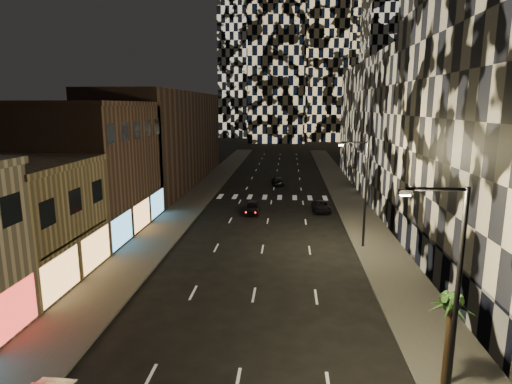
% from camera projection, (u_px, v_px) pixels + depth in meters
% --- Properties ---
extents(sidewalk_left, '(4.00, 120.00, 0.15)m').
position_uv_depth(sidewalk_left, '(198.00, 195.00, 57.72)').
color(sidewalk_left, '#47443F').
rests_on(sidewalk_left, ground).
extents(sidewalk_right, '(4.00, 120.00, 0.15)m').
position_uv_depth(sidewalk_right, '(348.00, 198.00, 56.22)').
color(sidewalk_right, '#47443F').
rests_on(sidewalk_right, ground).
extents(curb_left, '(0.20, 120.00, 0.15)m').
position_uv_depth(curb_left, '(214.00, 196.00, 57.56)').
color(curb_left, '#4C4C47').
rests_on(curb_left, ground).
extents(curb_right, '(0.20, 120.00, 0.15)m').
position_uv_depth(curb_right, '(332.00, 198.00, 56.38)').
color(curb_right, '#4C4C47').
rests_on(curb_right, ground).
extents(retail_tan, '(10.00, 10.00, 8.00)m').
position_uv_depth(retail_tan, '(7.00, 225.00, 29.13)').
color(retail_tan, '#887851').
rests_on(retail_tan, ground).
extents(retail_brown, '(10.00, 15.00, 12.00)m').
position_uv_depth(retail_brown, '(89.00, 169.00, 40.94)').
color(retail_brown, brown).
rests_on(retail_brown, ground).
extents(retail_filler_left, '(10.00, 40.00, 14.00)m').
position_uv_depth(retail_filler_left, '(166.00, 138.00, 66.64)').
color(retail_filler_left, brown).
rests_on(retail_filler_left, ground).
extents(midrise_base, '(0.60, 25.00, 3.00)m').
position_uv_depth(midrise_base, '(429.00, 254.00, 30.85)').
color(midrise_base, '#383838').
rests_on(midrise_base, ground).
extents(midrise_filler_right, '(16.00, 40.00, 18.00)m').
position_uv_depth(midrise_filler_right, '(416.00, 127.00, 60.53)').
color(midrise_filler_right, '#232326').
rests_on(midrise_filler_right, ground).
extents(streetlight_near, '(2.55, 0.25, 9.00)m').
position_uv_depth(streetlight_near, '(452.00, 285.00, 16.21)').
color(streetlight_near, black).
rests_on(streetlight_near, sidewalk_right).
extents(streetlight_far, '(2.55, 0.25, 9.00)m').
position_uv_depth(streetlight_far, '(363.00, 187.00, 35.75)').
color(streetlight_far, black).
rests_on(streetlight_far, sidewalk_right).
extents(car_dark_midlane, '(1.78, 4.13, 1.39)m').
position_uv_depth(car_dark_midlane, '(252.00, 207.00, 48.35)').
color(car_dark_midlane, black).
rests_on(car_dark_midlane, ground).
extents(car_dark_oncoming, '(2.23, 4.39, 1.22)m').
position_uv_depth(car_dark_oncoming, '(278.00, 181.00, 65.81)').
color(car_dark_oncoming, black).
rests_on(car_dark_oncoming, ground).
extents(car_dark_rightlane, '(2.06, 4.27, 1.17)m').
position_uv_depth(car_dark_rightlane, '(321.00, 206.00, 49.36)').
color(car_dark_rightlane, black).
rests_on(car_dark_rightlane, ground).
extents(palm_tree, '(2.11, 2.14, 4.19)m').
position_uv_depth(palm_tree, '(451.00, 310.00, 17.94)').
color(palm_tree, '#47331E').
rests_on(palm_tree, sidewalk_right).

